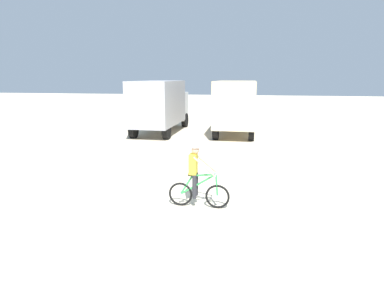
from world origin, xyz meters
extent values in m
plane|color=beige|center=(0.00, 0.00, 0.00)|extent=(120.00, 120.00, 0.00)
cube|color=#9E9EA3|center=(-3.42, 12.40, 2.00)|extent=(2.46, 5.23, 2.70)
cube|color=silver|center=(-3.38, 15.80, 1.50)|extent=(2.22, 1.52, 2.00)
cube|color=black|center=(-3.37, 16.50, 1.85)|extent=(2.02, 0.10, 0.80)
cylinder|color=black|center=(-4.40, 15.72, 0.50)|extent=(0.33, 1.00, 1.00)
cylinder|color=black|center=(-2.36, 15.69, 0.50)|extent=(0.33, 1.00, 1.00)
cylinder|color=black|center=(-4.45, 10.73, 0.50)|extent=(0.33, 1.00, 1.00)
cylinder|color=black|center=(-2.41, 10.70, 0.50)|extent=(0.33, 1.00, 1.00)
cube|color=#CCB78E|center=(1.41, 12.85, 2.00)|extent=(2.47, 5.23, 2.70)
cube|color=#2D2D33|center=(1.37, 16.25, 1.50)|extent=(2.22, 1.53, 2.00)
cube|color=black|center=(1.36, 16.95, 1.85)|extent=(2.02, 0.11, 0.80)
cylinder|color=black|center=(0.35, 16.14, 0.50)|extent=(0.33, 1.00, 1.00)
cylinder|color=black|center=(2.39, 16.17, 0.50)|extent=(0.33, 1.00, 1.00)
cylinder|color=black|center=(0.42, 11.15, 0.50)|extent=(0.33, 1.00, 1.00)
cylinder|color=black|center=(2.46, 11.18, 0.50)|extent=(0.33, 1.00, 1.00)
torus|color=black|center=(1.65, 0.87, 0.34)|extent=(0.68, 0.06, 0.68)
cylinder|color=silver|center=(1.65, 0.87, 0.34)|extent=(0.08, 0.08, 0.08)
torus|color=black|center=(0.60, 0.87, 0.34)|extent=(0.68, 0.06, 0.68)
cylinder|color=silver|center=(0.60, 0.87, 0.34)|extent=(0.08, 0.08, 0.08)
cylinder|color=green|center=(1.10, 0.87, 0.66)|extent=(1.03, 0.06, 0.68)
cylinder|color=green|center=(1.27, 0.87, 0.94)|extent=(0.66, 0.05, 0.13)
cylinder|color=green|center=(0.77, 0.87, 0.62)|extent=(0.39, 0.05, 0.59)
cylinder|color=green|center=(1.62, 0.87, 0.66)|extent=(0.10, 0.05, 0.64)
cylinder|color=silver|center=(1.60, 0.87, 0.98)|extent=(0.04, 0.52, 0.04)
cube|color=black|center=(0.94, 0.87, 0.93)|extent=(0.24, 0.12, 0.06)
cube|color=gold|center=(0.96, 0.87, 1.24)|extent=(0.20, 0.32, 0.56)
sphere|color=tan|center=(1.02, 0.87, 1.64)|extent=(0.22, 0.22, 0.22)
cone|color=silver|center=(1.02, 0.87, 1.77)|extent=(0.32, 0.32, 0.10)
cylinder|color=#26262B|center=(1.03, 1.00, 0.63)|extent=(0.12, 0.12, 0.66)
cylinder|color=#26262B|center=(1.02, 0.74, 0.63)|extent=(0.12, 0.12, 0.66)
cylinder|color=tan|center=(1.30, 1.05, 1.23)|extent=(0.63, 0.09, 0.53)
cylinder|color=tan|center=(1.30, 0.69, 1.23)|extent=(0.63, 0.10, 0.53)
camera|label=1|loc=(2.56, -7.84, 3.59)|focal=31.10mm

